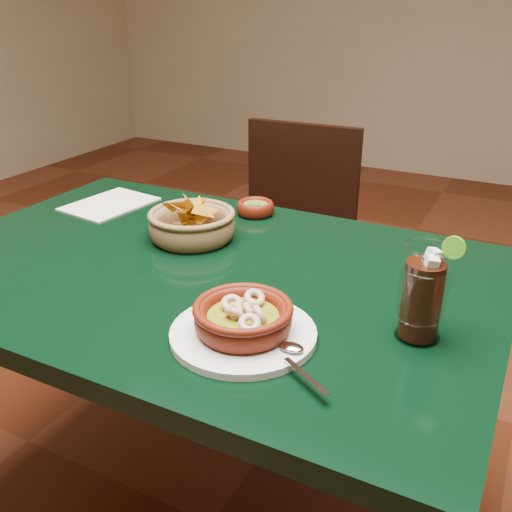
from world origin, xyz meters
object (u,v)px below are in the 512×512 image
at_px(shrimp_plate, 243,321).
at_px(dining_table, 202,308).
at_px(dining_chair, 287,249).
at_px(cola_drink, 423,294).
at_px(chip_basket, 192,224).

bearing_deg(shrimp_plate, dining_table, 136.69).
bearing_deg(dining_table, dining_chair, 99.39).
relative_size(dining_chair, shrimp_plate, 2.88).
bearing_deg(dining_table, cola_drink, -7.85).
height_order(shrimp_plate, cola_drink, cola_drink).
xyz_separation_m(dining_table, chip_basket, (-0.09, 0.11, 0.14)).
distance_m(dining_table, chip_basket, 0.20).
height_order(dining_table, cola_drink, cola_drink).
bearing_deg(cola_drink, dining_chair, 126.81).
bearing_deg(dining_chair, cola_drink, -53.19).
relative_size(dining_table, shrimp_plate, 3.92).
height_order(dining_chair, chip_basket, dining_chair).
bearing_deg(dining_chair, chip_basket, -87.64).
bearing_deg(chip_basket, shrimp_plate, -45.86).
relative_size(shrimp_plate, chip_basket, 1.34).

